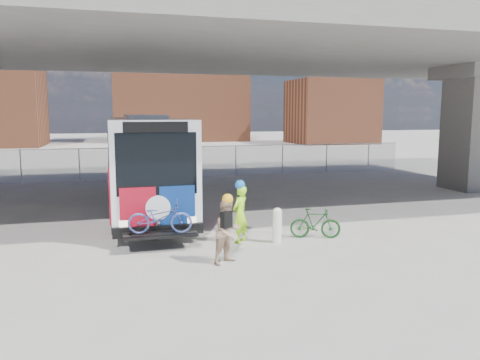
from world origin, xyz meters
name	(u,v)px	position (x,y,z in m)	size (l,w,h in m)	color
ground	(212,224)	(0.00, 0.00, 0.00)	(160.00, 160.00, 0.00)	#9E9991
bus	(143,154)	(-2.00, 3.87, 2.11)	(2.67, 13.00, 3.69)	silver
overpass	(190,43)	(0.00, 4.00, 6.54)	(40.00, 16.00, 7.95)	#605E59
chainlink_fence	(169,154)	(0.00, 12.00, 1.42)	(30.00, 0.06, 30.00)	gray
brick_buildings	(146,101)	(1.23, 48.23, 5.42)	(54.00, 22.00, 12.00)	brown
smokestack	(227,55)	(14.00, 55.00, 12.50)	(2.20, 2.20, 25.00)	brown
bollard	(277,224)	(1.36, -2.77, 0.56)	(0.27, 0.27, 1.04)	white
cyclist_hivis	(240,212)	(0.33, -2.45, 0.89)	(0.72, 0.71, 1.84)	#A8FF1A
cyclist_tan	(228,231)	(-0.47, -4.21, 0.83)	(0.98, 0.92, 1.77)	tan
bike_parked	(315,223)	(2.64, -2.60, 0.45)	(0.43, 1.51, 0.91)	#154318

